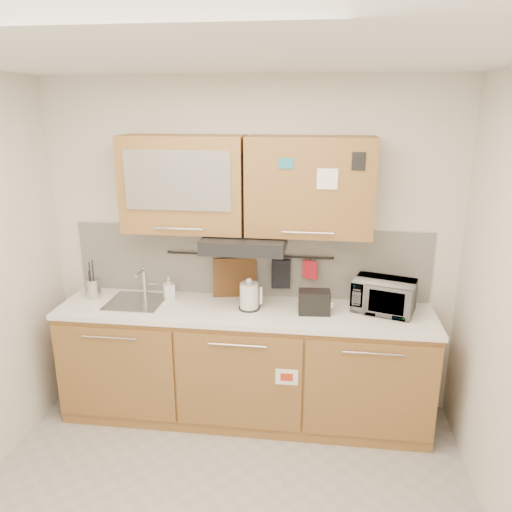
# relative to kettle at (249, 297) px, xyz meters

# --- Properties ---
(ceiling) EXTENTS (3.20, 3.20, 0.00)m
(ceiling) POSITION_rel_kettle_xyz_m (-0.04, -1.19, 1.58)
(ceiling) COLOR white
(ceiling) RESTS_ON wall_back
(wall_back) EXTENTS (3.20, 0.00, 3.20)m
(wall_back) POSITION_rel_kettle_xyz_m (-0.04, 0.31, 0.28)
(wall_back) COLOR silver
(wall_back) RESTS_ON ground
(base_cabinet) EXTENTS (2.80, 0.64, 0.88)m
(base_cabinet) POSITION_rel_kettle_xyz_m (-0.04, 0.00, -0.61)
(base_cabinet) COLOR olive
(base_cabinet) RESTS_ON floor
(countertop) EXTENTS (2.82, 0.62, 0.04)m
(countertop) POSITION_rel_kettle_xyz_m (-0.04, -0.00, -0.12)
(countertop) COLOR white
(countertop) RESTS_ON base_cabinet
(backsplash) EXTENTS (2.80, 0.02, 0.56)m
(backsplash) POSITION_rel_kettle_xyz_m (-0.04, 0.30, 0.18)
(backsplash) COLOR silver
(backsplash) RESTS_ON countertop
(upper_cabinets) EXTENTS (1.82, 0.37, 0.70)m
(upper_cabinets) POSITION_rel_kettle_xyz_m (-0.05, 0.13, 0.81)
(upper_cabinets) COLOR olive
(upper_cabinets) RESTS_ON wall_back
(range_hood) EXTENTS (0.60, 0.46, 0.10)m
(range_hood) POSITION_rel_kettle_xyz_m (-0.04, 0.06, 0.40)
(range_hood) COLOR black
(range_hood) RESTS_ON upper_cabinets
(sink) EXTENTS (0.42, 0.40, 0.26)m
(sink) POSITION_rel_kettle_xyz_m (-0.89, 0.02, -0.09)
(sink) COLOR silver
(sink) RESTS_ON countertop
(utensil_rail) EXTENTS (1.30, 0.02, 0.02)m
(utensil_rail) POSITION_rel_kettle_xyz_m (-0.04, 0.26, 0.24)
(utensil_rail) COLOR black
(utensil_rail) RESTS_ON backsplash
(utensil_crock) EXTENTS (0.15, 0.15, 0.31)m
(utensil_crock) POSITION_rel_kettle_xyz_m (-1.26, 0.08, -0.02)
(utensil_crock) COLOR #B7B7BC
(utensil_crock) RESTS_ON countertop
(kettle) EXTENTS (0.18, 0.16, 0.25)m
(kettle) POSITION_rel_kettle_xyz_m (0.00, 0.00, 0.00)
(kettle) COLOR silver
(kettle) RESTS_ON countertop
(toaster) EXTENTS (0.24, 0.15, 0.17)m
(toaster) POSITION_rel_kettle_xyz_m (0.48, -0.02, -0.01)
(toaster) COLOR black
(toaster) RESTS_ON countertop
(microwave) EXTENTS (0.50, 0.41, 0.24)m
(microwave) POSITION_rel_kettle_xyz_m (0.99, 0.09, 0.02)
(microwave) COLOR #999999
(microwave) RESTS_ON countertop
(soap_bottle) EXTENTS (0.11, 0.11, 0.18)m
(soap_bottle) POSITION_rel_kettle_xyz_m (-0.66, 0.12, -0.01)
(soap_bottle) COLOR #999999
(soap_bottle) RESTS_ON countertop
(cutting_board) EXTENTS (0.34, 0.10, 0.42)m
(cutting_board) POSITION_rel_kettle_xyz_m (-0.15, 0.24, 0.01)
(cutting_board) COLOR brown
(cutting_board) RESTS_ON utensil_rail
(oven_mitt) EXTENTS (0.12, 0.06, 0.19)m
(oven_mitt) POSITION_rel_kettle_xyz_m (-0.19, 0.24, 0.13)
(oven_mitt) COLOR #215898
(oven_mitt) RESTS_ON utensil_rail
(dark_pouch) EXTENTS (0.15, 0.06, 0.23)m
(dark_pouch) POSITION_rel_kettle_xyz_m (0.21, 0.24, 0.11)
(dark_pouch) COLOR black
(dark_pouch) RESTS_ON utensil_rail
(pot_holder) EXTENTS (0.11, 0.06, 0.14)m
(pot_holder) POSITION_rel_kettle_xyz_m (0.44, 0.24, 0.15)
(pot_holder) COLOR red
(pot_holder) RESTS_ON utensil_rail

